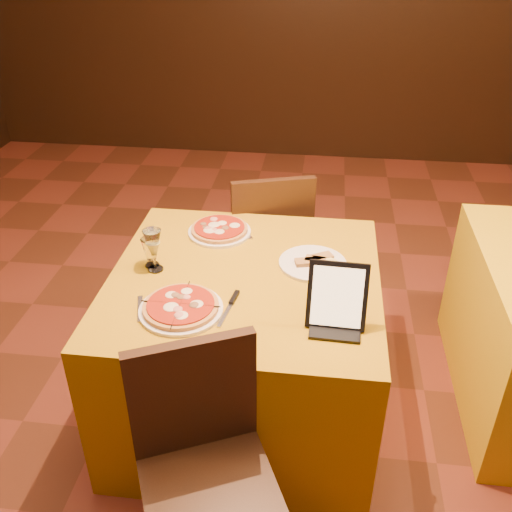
# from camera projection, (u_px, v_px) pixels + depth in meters

# --- Properties ---
(floor) EXTENTS (6.00, 7.00, 0.01)m
(floor) POSITION_uv_depth(u_px,v_px,m) (263.00, 446.00, 2.53)
(floor) COLOR #5E2D19
(floor) RESTS_ON ground
(main_table) EXTENTS (1.10, 1.10, 0.75)m
(main_table) POSITION_uv_depth(u_px,v_px,m) (245.00, 346.00, 2.53)
(main_table) COLOR #B3840B
(main_table) RESTS_ON floor
(chair_main_near) EXTENTS (0.52, 0.52, 0.91)m
(chair_main_near) POSITION_uv_depth(u_px,v_px,m) (210.00, 490.00, 1.81)
(chair_main_near) COLOR black
(chair_main_near) RESTS_ON floor
(chair_main_far) EXTENTS (0.48, 0.48, 0.91)m
(chair_main_far) POSITION_uv_depth(u_px,v_px,m) (265.00, 242.00, 3.16)
(chair_main_far) COLOR black
(chair_main_far) RESTS_ON floor
(pizza_near) EXTENTS (0.31, 0.31, 0.03)m
(pizza_near) POSITION_uv_depth(u_px,v_px,m) (181.00, 308.00, 2.12)
(pizza_near) COLOR white
(pizza_near) RESTS_ON main_table
(pizza_far) EXTENTS (0.29, 0.29, 0.03)m
(pizza_far) POSITION_uv_depth(u_px,v_px,m) (219.00, 230.00, 2.63)
(pizza_far) COLOR white
(pizza_far) RESTS_ON main_table
(cutlet_dish) EXTENTS (0.28, 0.28, 0.03)m
(cutlet_dish) POSITION_uv_depth(u_px,v_px,m) (313.00, 262.00, 2.39)
(cutlet_dish) COLOR white
(cutlet_dish) RESTS_ON main_table
(wine_glass) EXTENTS (0.08, 0.08, 0.19)m
(wine_glass) POSITION_uv_depth(u_px,v_px,m) (154.00, 250.00, 2.32)
(wine_glass) COLOR #C3C972
(wine_glass) RESTS_ON main_table
(water_glass) EXTENTS (0.07, 0.07, 0.13)m
(water_glass) POSITION_uv_depth(u_px,v_px,m) (151.00, 252.00, 2.36)
(water_glass) COLOR silver
(water_glass) RESTS_ON main_table
(tablet) EXTENTS (0.22, 0.11, 0.24)m
(tablet) POSITION_uv_depth(u_px,v_px,m) (337.00, 296.00, 2.00)
(tablet) COLOR black
(tablet) RESTS_ON main_table
(knife) EXTENTS (0.05, 0.20, 0.01)m
(knife) POSITION_uv_depth(u_px,v_px,m) (227.00, 311.00, 2.12)
(knife) COLOR silver
(knife) RESTS_ON main_table
(fork_near) EXTENTS (0.06, 0.16, 0.01)m
(fork_near) POSITION_uv_depth(u_px,v_px,m) (140.00, 309.00, 2.13)
(fork_near) COLOR silver
(fork_near) RESTS_ON main_table
(fork_far) EXTENTS (0.09, 0.15, 0.01)m
(fork_far) POSITION_uv_depth(u_px,v_px,m) (246.00, 231.00, 2.65)
(fork_far) COLOR #BABBC1
(fork_far) RESTS_ON main_table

